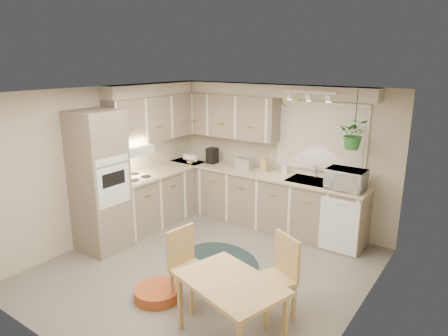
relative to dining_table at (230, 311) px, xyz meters
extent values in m
plane|color=slate|center=(-1.08, 0.99, -0.33)|extent=(4.20, 4.20, 0.00)
plane|color=white|center=(-1.08, 0.99, 2.07)|extent=(4.20, 4.20, 0.00)
cube|color=#BFB39E|center=(-1.08, 3.09, 0.87)|extent=(4.00, 0.04, 2.40)
cube|color=#BFB39E|center=(-1.08, -1.11, 0.87)|extent=(4.00, 0.04, 2.40)
cube|color=#BFB39E|center=(-3.08, 0.99, 0.87)|extent=(0.04, 4.20, 2.40)
cube|color=#BFB39E|center=(0.92, 0.99, 0.87)|extent=(0.04, 4.20, 2.40)
cube|color=gray|center=(-2.78, 1.86, 0.12)|extent=(0.60, 1.85, 0.90)
cube|color=gray|center=(-1.28, 2.79, 0.12)|extent=(3.60, 0.60, 0.90)
cube|color=#C4AF8F|center=(-2.77, 1.86, 0.59)|extent=(0.64, 1.89, 0.04)
cube|color=#C4AF8F|center=(-1.28, 2.78, 0.59)|extent=(3.64, 0.64, 0.04)
cube|color=gray|center=(-2.76, 0.61, 0.72)|extent=(0.65, 0.65, 2.10)
cube|color=white|center=(-2.44, 0.61, 0.72)|extent=(0.02, 0.56, 0.58)
cube|color=gray|center=(-2.91, 1.99, 1.49)|extent=(0.35, 2.00, 0.75)
cube|color=gray|center=(-2.08, 2.91, 1.49)|extent=(2.00, 0.35, 0.75)
cube|color=#BFB39E|center=(-2.93, 1.99, 1.97)|extent=(0.30, 2.00, 0.20)
cube|color=#BFB39E|center=(-1.28, 2.94, 1.97)|extent=(3.60, 0.30, 0.20)
cube|color=white|center=(-2.76, 1.29, 0.61)|extent=(0.52, 0.58, 0.02)
cube|color=white|center=(-2.78, 1.29, 1.07)|extent=(0.40, 0.60, 0.14)
cube|color=white|center=(-0.38, 3.06, 1.27)|extent=(1.40, 0.02, 1.00)
cube|color=silver|center=(-0.38, 3.07, 1.27)|extent=(1.50, 0.02, 1.10)
cube|color=#ABAEB3|center=(-0.38, 2.79, 0.57)|extent=(0.70, 0.48, 0.10)
cube|color=white|center=(0.22, 2.48, 0.09)|extent=(0.58, 0.02, 0.83)
cube|color=white|center=(-0.38, 2.54, 2.00)|extent=(0.80, 0.04, 0.04)
cylinder|color=#E7C651|center=(-0.93, 3.06, 1.85)|extent=(0.30, 0.03, 0.30)
cube|color=tan|center=(0.00, 0.00, 0.00)|extent=(1.21, 0.97, 0.67)
cube|color=tan|center=(-0.74, 0.29, 0.11)|extent=(0.47, 0.47, 0.89)
cube|color=tan|center=(0.14, 0.60, 0.13)|extent=(0.58, 0.58, 0.93)
ellipsoid|color=black|center=(-1.04, 1.30, -0.33)|extent=(1.53, 1.35, 0.01)
cylinder|color=#B64824|center=(-1.14, 0.11, -0.27)|extent=(0.75, 0.75, 0.13)
imported|color=white|center=(0.20, 2.69, 0.79)|extent=(0.55, 0.31, 0.37)
imported|color=white|center=(-0.91, 2.94, 0.65)|extent=(0.13, 0.21, 0.09)
imported|color=#2A6A2B|center=(0.27, 2.69, 1.39)|extent=(0.50, 0.53, 0.34)
cube|color=black|center=(-2.32, 2.79, 0.75)|extent=(0.16, 0.20, 0.28)
cube|color=#ABAEB3|center=(-1.62, 2.81, 0.70)|extent=(0.32, 0.20, 0.19)
cube|color=tan|center=(-1.24, 2.84, 0.72)|extent=(0.11, 0.11, 0.24)
camera|label=1|loc=(1.97, -2.90, 2.44)|focal=32.00mm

